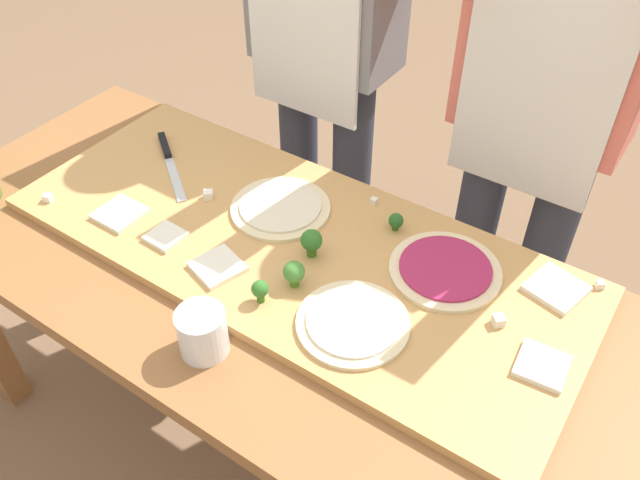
{
  "coord_description": "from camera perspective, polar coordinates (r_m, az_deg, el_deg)",
  "views": [
    {
      "loc": [
        0.66,
        -0.76,
        1.75
      ],
      "look_at": [
        0.07,
        0.12,
        0.79
      ],
      "focal_mm": 36.31,
      "sensor_mm": 36.0,
      "label": 1
    }
  ],
  "objects": [
    {
      "name": "ground_plane",
      "position": [
        2.01,
        -3.7,
        -17.89
      ],
      "size": [
        8.0,
        8.0,
        0.0
      ],
      "primitive_type": "plane",
      "color": "brown"
    },
    {
      "name": "cook_right",
      "position": [
        1.61,
        19.35,
        12.13
      ],
      "size": [
        0.54,
        0.39,
        1.67
      ],
      "color": "#333847",
      "rests_on": "ground"
    },
    {
      "name": "pizza_slice_center",
      "position": [
        1.4,
        20.09,
        -4.03
      ],
      "size": [
        0.12,
        0.12,
        0.01
      ],
      "primitive_type": "cube",
      "rotation": [
        0.0,
        0.0,
        -0.23
      ],
      "color": "silver",
      "rests_on": "cutting_board"
    },
    {
      "name": "broccoli_floret_center_left",
      "position": [
        1.31,
        -2.31,
        -2.88
      ],
      "size": [
        0.05,
        0.05,
        0.06
      ],
      "color": "#487A23",
      "rests_on": "cutting_board"
    },
    {
      "name": "pizza_slice_near_left",
      "position": [
        1.47,
        -13.45,
        0.3
      ],
      "size": [
        0.08,
        0.08,
        0.01
      ],
      "primitive_type": "cube",
      "rotation": [
        0.0,
        0.0,
        -0.04
      ],
      "color": "silver",
      "rests_on": "cutting_board"
    },
    {
      "name": "pizza_whole_cheese_artichoke",
      "position": [
        1.51,
        -3.5,
        2.89
      ],
      "size": [
        0.23,
        0.23,
        0.02
      ],
      "color": "beige",
      "rests_on": "cutting_board"
    },
    {
      "name": "flour_cup",
      "position": [
        1.24,
        -10.3,
        -8.17
      ],
      "size": [
        0.09,
        0.09,
        0.1
      ],
      "color": "white",
      "rests_on": "prep_table"
    },
    {
      "name": "pizza_slice_far_left",
      "position": [
        1.26,
        18.98,
        -10.43
      ],
      "size": [
        0.1,
        0.1,
        0.01
      ],
      "primitive_type": "cube",
      "rotation": [
        0.0,
        0.0,
        0.09
      ],
      "color": "silver",
      "rests_on": "cutting_board"
    },
    {
      "name": "cook_left",
      "position": [
        1.83,
        0.33,
        18.19
      ],
      "size": [
        0.54,
        0.39,
        1.67
      ],
      "color": "#333847",
      "rests_on": "ground"
    },
    {
      "name": "pizza_slice_near_right",
      "position": [
        1.56,
        -17.22,
        2.23
      ],
      "size": [
        0.1,
        0.1,
        0.01
      ],
      "primitive_type": "cube",
      "rotation": [
        0.0,
        0.0,
        -0.01
      ],
      "color": "silver",
      "rests_on": "cutting_board"
    },
    {
      "name": "cheese_crumble_c",
      "position": [
        1.53,
        4.76,
        3.44
      ],
      "size": [
        0.02,
        0.02,
        0.01
      ],
      "primitive_type": "cube",
      "rotation": [
        0.0,
        0.0,
        0.1
      ],
      "color": "silver",
      "rests_on": "cutting_board"
    },
    {
      "name": "pizza_whole_white_garlic",
      "position": [
        1.26,
        2.92,
        -7.27
      ],
      "size": [
        0.22,
        0.22,
        0.02
      ],
      "color": "beige",
      "rests_on": "cutting_board"
    },
    {
      "name": "pizza_whole_beet_magenta",
      "position": [
        1.38,
        10.97,
        -2.58
      ],
      "size": [
        0.24,
        0.24,
        0.02
      ],
      "color": "beige",
      "rests_on": "cutting_board"
    },
    {
      "name": "broccoli_floret_center_right",
      "position": [
        1.37,
        -0.76,
        -0.11
      ],
      "size": [
        0.05,
        0.05,
        0.07
      ],
      "color": "#366618",
      "rests_on": "cutting_board"
    },
    {
      "name": "cheese_crumble_a",
      "position": [
        1.44,
        23.45,
        -3.63
      ],
      "size": [
        0.02,
        0.02,
        0.02
      ],
      "primitive_type": "cube",
      "rotation": [
        0.0,
        0.0,
        0.6
      ],
      "color": "white",
      "rests_on": "cutting_board"
    },
    {
      "name": "cutting_board",
      "position": [
        1.44,
        -2.47,
        -0.37
      ],
      "size": [
        1.3,
        0.54,
        0.02
      ],
      "primitive_type": "cube",
      "color": "tan",
      "rests_on": "prep_table"
    },
    {
      "name": "broccoli_floret_front_right",
      "position": [
        1.28,
        -5.31,
        -4.39
      ],
      "size": [
        0.04,
        0.04,
        0.05
      ],
      "color": "#366618",
      "rests_on": "cutting_board"
    },
    {
      "name": "cheese_crumble_d",
      "position": [
        1.66,
        -22.87,
        3.45
      ],
      "size": [
        0.02,
        0.02,
        0.02
      ],
      "primitive_type": "cube",
      "rotation": [
        0.0,
        0.0,
        0.4
      ],
      "color": "white",
      "rests_on": "cutting_board"
    },
    {
      "name": "cheese_crumble_b",
      "position": [
        1.3,
        15.46,
        -6.86
      ],
      "size": [
        0.03,
        0.03,
        0.02
      ],
      "primitive_type": "cube",
      "rotation": [
        0.0,
        0.0,
        0.79
      ],
      "color": "white",
      "rests_on": "cutting_board"
    },
    {
      "name": "broccoli_floret_back_right",
      "position": [
        1.45,
        6.71,
        1.68
      ],
      "size": [
        0.03,
        0.03,
        0.04
      ],
      "color": "#2C5915",
      "rests_on": "cutting_board"
    },
    {
      "name": "prep_table",
      "position": [
        1.48,
        -4.82,
        -5.16
      ],
      "size": [
        1.73,
        0.74,
        0.76
      ],
      "color": "brown",
      "rests_on": "ground"
    },
    {
      "name": "pizza_slice_far_right",
      "position": [
        1.38,
        -9.02,
        -2.35
      ],
      "size": [
        0.12,
        0.12,
        0.01
      ],
      "primitive_type": "cube",
      "rotation": [
        0.0,
        0.0,
        -0.29
      ],
      "color": "silver",
      "rests_on": "cutting_board"
    },
    {
      "name": "chefs_knife",
      "position": [
        1.71,
        -13.23,
        7.17
      ],
      "size": [
        0.25,
        0.19,
        0.02
      ],
      "color": "#B7BABF",
      "rests_on": "cutting_board"
    },
    {
      "name": "cheese_crumble_e",
      "position": [
        1.56,
        -9.81,
        3.93
      ],
      "size": [
        0.03,
        0.03,
        0.02
      ],
      "primitive_type": "cube",
      "rotation": [
        0.0,
        0.0,
        0.64
      ],
      "color": "white",
      "rests_on": "cutting_board"
    }
  ]
}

